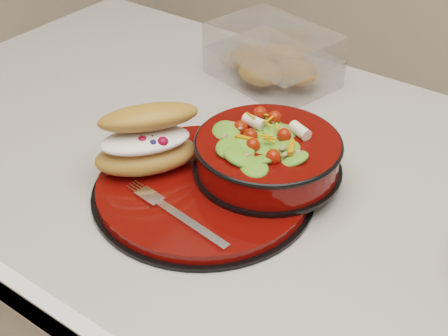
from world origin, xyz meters
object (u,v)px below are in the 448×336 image
Objects in this scene: croissant at (148,140)px; fork at (178,215)px; salad_bowl at (268,150)px; pastry_box at (273,57)px; dinner_plate at (204,188)px.

croissant is 1.09× the size of fork.
salad_bowl reaches higher than fork.
salad_bowl is 0.31m from pastry_box.
salad_bowl and croissant have the same top height.
fork is at bearing -103.85° from salad_bowl.
croissant is 0.73× the size of pastry_box.
croissant is at bearing -72.75° from pastry_box.
pastry_box is (-0.11, 0.34, 0.03)m from dinner_plate.
fork is (0.02, -0.08, 0.01)m from dinner_plate.
salad_bowl is 1.28× the size of fork.
dinner_plate is at bearing -126.32° from salad_bowl.
pastry_box is at bearing 40.77° from croissant.
dinner_plate is 0.10m from croissant.
salad_bowl is at bearing 53.68° from dinner_plate.
salad_bowl reaches higher than pastry_box.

